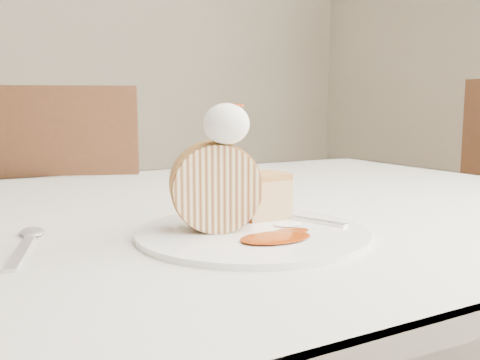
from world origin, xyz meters
TOP-DOWN VIEW (x-y plane):
  - table at (0.00, 0.20)m, footprint 1.40×0.90m
  - chair_far at (-0.07, 0.79)m, footprint 0.57×0.57m
  - plate at (0.03, 0.02)m, footprint 0.26×0.26m
  - roulade_slice at (-0.01, 0.04)m, footprint 0.11×0.08m
  - cake_chunk at (0.07, 0.07)m, footprint 0.06×0.05m
  - whipped_cream at (-0.00, 0.02)m, footprint 0.05×0.05m
  - caramel_drizzle at (0.01, 0.02)m, footprint 0.02×0.02m
  - caramel_pool at (0.03, -0.03)m, footprint 0.08×0.05m
  - fork at (0.10, 0.03)m, footprint 0.07×0.15m
  - spoon at (-0.21, 0.06)m, footprint 0.06×0.15m

SIDE VIEW (x-z plane):
  - chair_far at x=-0.07m, z-range 0.07..1.00m
  - table at x=0.00m, z-range 0.29..1.04m
  - spoon at x=-0.21m, z-range 0.75..0.75m
  - plate at x=0.03m, z-range 0.75..0.76m
  - fork at x=0.10m, z-range 0.76..0.76m
  - caramel_pool at x=0.03m, z-range 0.76..0.76m
  - cake_chunk at x=0.07m, z-range 0.76..0.80m
  - roulade_slice at x=-0.01m, z-range 0.76..0.85m
  - whipped_cream at x=0.00m, z-range 0.85..0.90m
  - caramel_drizzle at x=0.01m, z-range 0.90..0.90m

